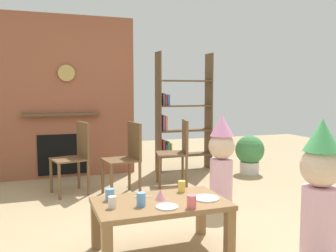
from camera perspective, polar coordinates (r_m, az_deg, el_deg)
ground_plane at (r=3.52m, az=-0.12°, el=-16.05°), size 12.00×12.00×0.00m
brick_fireplace_feature at (r=5.69m, az=-16.40°, el=4.27°), size 2.20×0.28×2.40m
bookshelf at (r=5.91m, az=1.85°, el=1.30°), size 0.90×0.28×1.90m
coffee_table at (r=2.96m, az=-1.16°, el=-12.86°), size 1.03×0.62×0.43m
paper_cup_near_left at (r=2.81m, az=-4.21°, el=-11.32°), size 0.07×0.07×0.10m
paper_cup_near_right at (r=2.80m, az=-8.65°, el=-11.63°), size 0.06×0.06×0.09m
paper_cup_center at (r=3.19m, az=2.15°, el=-9.35°), size 0.06×0.06×0.10m
paper_cup_far_left at (r=2.77m, az=3.68°, el=-11.67°), size 0.07×0.07×0.10m
paper_cup_far_right at (r=2.98m, az=-9.04°, el=-10.49°), size 0.07×0.07×0.09m
paper_plate_front at (r=3.01m, az=5.94°, el=-11.12°), size 0.21×0.21×0.01m
paper_plate_rear at (r=2.79m, az=-0.15°, el=-12.46°), size 0.17×0.17×0.01m
birthday_cake_slice at (r=2.96m, az=-1.16°, el=-10.62°), size 0.10×0.10×0.09m
table_fork at (r=3.05m, az=-3.88°, el=-10.94°), size 0.15×0.04×0.01m
child_with_cone_hat at (r=2.97m, az=22.59°, el=-8.87°), size 0.30×0.30×1.09m
child_in_pink at (r=4.04m, az=8.31°, el=-5.21°), size 0.29×0.29×1.03m
dining_chair_left at (r=4.77m, az=-14.09°, el=-4.10°), size 0.48×0.48×0.90m
dining_chair_middle at (r=4.60m, az=-6.29°, el=-4.31°), size 0.45×0.45×0.90m
dining_chair_right at (r=5.01m, az=1.62°, el=-3.48°), size 0.48×0.48×0.90m
potted_plant_tall at (r=5.87m, az=12.60°, el=-4.04°), size 0.45×0.45×0.60m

